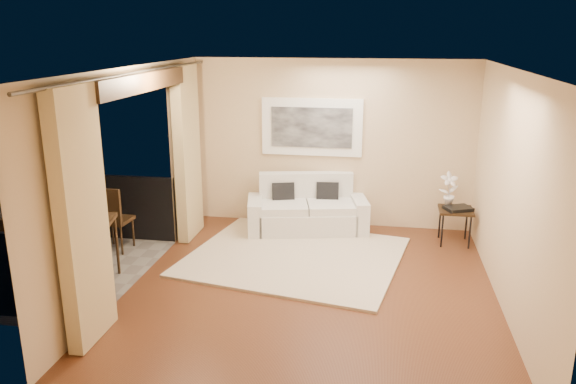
% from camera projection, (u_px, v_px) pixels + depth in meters
% --- Properties ---
extents(floor, '(5.00, 5.00, 0.00)m').
position_uv_depth(floor, '(312.00, 288.00, 7.05)').
color(floor, brown).
rests_on(floor, ground).
extents(room_shell, '(5.00, 6.40, 5.00)m').
position_uv_depth(room_shell, '(137.00, 82.00, 6.70)').
color(room_shell, white).
rests_on(room_shell, ground).
extents(balcony, '(1.81, 2.60, 1.17)m').
position_uv_depth(balcony, '(68.00, 258.00, 7.53)').
color(balcony, '#605B56').
rests_on(balcony, ground).
extents(curtains, '(0.16, 4.80, 2.64)m').
position_uv_depth(curtains, '(146.00, 178.00, 7.02)').
color(curtains, tan).
rests_on(curtains, ground).
extents(artwork, '(1.62, 0.07, 0.92)m').
position_uv_depth(artwork, '(312.00, 127.00, 8.99)').
color(artwork, white).
rests_on(artwork, room_shell).
extents(rug, '(3.28, 2.99, 0.04)m').
position_uv_depth(rug, '(295.00, 256.00, 7.98)').
color(rug, beige).
rests_on(rug, floor).
extents(sofa, '(2.00, 1.18, 0.90)m').
position_uv_depth(sofa, '(307.00, 211.00, 9.00)').
color(sofa, silver).
rests_on(sofa, floor).
extents(side_table, '(0.50, 0.50, 0.54)m').
position_uv_depth(side_table, '(456.00, 213.00, 8.41)').
color(side_table, black).
rests_on(side_table, floor).
extents(tray, '(0.46, 0.41, 0.05)m').
position_uv_depth(tray, '(458.00, 208.00, 8.34)').
color(tray, black).
rests_on(tray, side_table).
extents(orchid, '(0.31, 0.25, 0.52)m').
position_uv_depth(orchid, '(449.00, 189.00, 8.49)').
color(orchid, white).
rests_on(orchid, side_table).
extents(bistro_table, '(0.83, 0.83, 0.82)m').
position_uv_depth(bistro_table, '(84.00, 227.00, 7.05)').
color(bistro_table, black).
rests_on(bistro_table, balcony).
extents(balcony_chair_far, '(0.45, 0.45, 0.98)m').
position_uv_depth(balcony_chair_far, '(111.00, 215.00, 8.05)').
color(balcony_chair_far, black).
rests_on(balcony_chair_far, balcony).
extents(balcony_chair_near, '(0.49, 0.50, 0.98)m').
position_uv_depth(balcony_chair_near, '(0.00, 255.00, 6.62)').
color(balcony_chair_near, black).
rests_on(balcony_chair_near, balcony).
extents(ice_bucket, '(0.18, 0.18, 0.20)m').
position_uv_depth(ice_bucket, '(75.00, 211.00, 7.08)').
color(ice_bucket, silver).
rests_on(ice_bucket, bistro_table).
extents(candle, '(0.06, 0.06, 0.07)m').
position_uv_depth(candle, '(89.00, 215.00, 7.14)').
color(candle, red).
rests_on(candle, bistro_table).
extents(vase, '(0.04, 0.04, 0.18)m').
position_uv_depth(vase, '(69.00, 220.00, 6.80)').
color(vase, silver).
rests_on(vase, bistro_table).
extents(glass_a, '(0.06, 0.06, 0.12)m').
position_uv_depth(glass_a, '(85.00, 219.00, 6.90)').
color(glass_a, white).
rests_on(glass_a, bistro_table).
extents(glass_b, '(0.06, 0.06, 0.12)m').
position_uv_depth(glass_b, '(96.00, 217.00, 6.98)').
color(glass_b, silver).
rests_on(glass_b, bistro_table).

